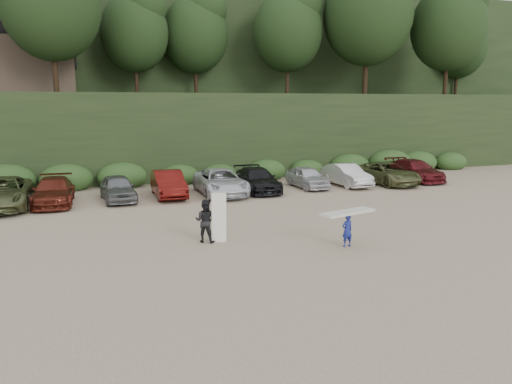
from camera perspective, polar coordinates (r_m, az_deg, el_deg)
name	(u,v)px	position (r m, az deg, el deg)	size (l,w,h in m)	color
ground	(293,234)	(20.70, 4.24, -4.84)	(120.00, 120.00, 0.00)	tan
hillside_backdrop	(151,45)	(55.06, -11.86, 16.10)	(90.00, 41.50, 28.00)	black
parked_cars	(192,183)	(29.22, -7.36, 1.00)	(33.56, 5.93, 1.59)	#A9A9AE
child_surfer	(347,222)	(19.03, 10.40, -3.44)	(2.36, 1.19, 1.37)	navy
adult_surfer	(206,221)	(19.41, -5.69, -3.27)	(1.29, 1.00, 1.99)	black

